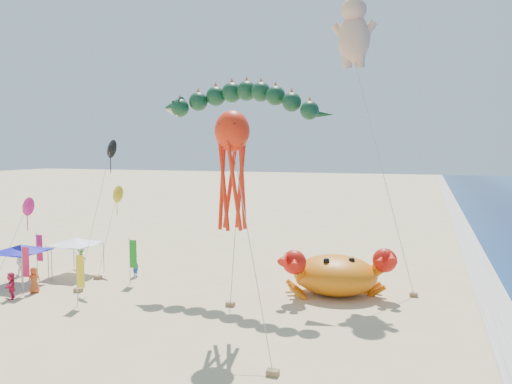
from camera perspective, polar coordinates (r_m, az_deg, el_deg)
ground at (r=29.61m, az=2.47°, el=-13.07°), size 320.00×320.00×0.00m
foam_strip at (r=28.80m, az=26.79°, el=-14.12°), size 320.00×320.00×0.00m
crab_inflatable at (r=32.03m, az=9.02°, el=-9.19°), size 7.08×6.07×3.10m
dragon_kite at (r=33.28m, az=-1.78°, el=9.83°), size 11.64×6.20×13.26m
cherub_kite at (r=36.36m, az=11.15°, el=17.70°), size 5.77×4.42×19.55m
octopus_kite at (r=24.98m, az=-2.73°, el=3.52°), size 4.70×5.57×11.07m
canopy_blue at (r=37.47m, az=-25.30°, el=-5.85°), size 3.23×3.23×2.71m
canopy_white at (r=38.68m, az=-19.87°, el=-5.34°), size 3.24×3.24×2.71m
feather_flags at (r=34.76m, az=-20.57°, el=-7.23°), size 8.05×5.16×3.20m
beachgoers at (r=37.58m, az=-23.01°, el=-8.23°), size 8.81×9.29×1.86m
small_kites at (r=37.37m, az=-19.09°, el=-0.12°), size 6.74×8.42×9.84m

